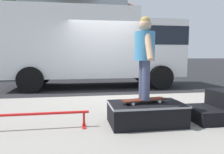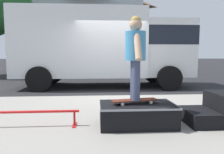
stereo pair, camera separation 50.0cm
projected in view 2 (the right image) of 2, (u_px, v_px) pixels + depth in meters
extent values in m
plane|color=black|center=(114.00, 96.00, 6.79)|extent=(140.00, 140.00, 0.00)
cube|color=gray|center=(127.00, 125.00, 3.81)|extent=(50.00, 5.00, 0.12)
cube|color=black|center=(137.00, 114.00, 3.62)|extent=(1.23, 0.74, 0.36)
cube|color=gray|center=(137.00, 105.00, 3.60)|extent=(1.25, 0.76, 0.03)
cube|color=black|center=(199.00, 117.00, 3.70)|extent=(0.48, 0.73, 0.24)
cylinder|color=red|center=(30.00, 112.00, 3.53)|extent=(1.60, 0.04, 0.04)
cylinder|color=red|center=(74.00, 118.00, 3.59)|extent=(0.04, 0.04, 0.24)
cube|color=red|center=(75.00, 125.00, 3.61)|extent=(0.06, 0.28, 0.01)
cube|color=#4C1E14|center=(135.00, 100.00, 3.59)|extent=(0.80, 0.36, 0.02)
cylinder|color=silver|center=(146.00, 100.00, 3.75)|extent=(0.06, 0.04, 0.05)
cylinder|color=silver|center=(151.00, 102.00, 3.58)|extent=(0.06, 0.04, 0.05)
cylinder|color=silver|center=(119.00, 102.00, 3.62)|extent=(0.06, 0.04, 0.05)
cylinder|color=silver|center=(122.00, 104.00, 3.44)|extent=(0.06, 0.04, 0.05)
cylinder|color=#3F4766|center=(134.00, 80.00, 3.64)|extent=(0.13, 0.13, 0.65)
cylinder|color=#3F4766|center=(136.00, 81.00, 3.48)|extent=(0.13, 0.13, 0.65)
cylinder|color=#3F8CBF|center=(135.00, 46.00, 3.50)|extent=(0.33, 0.33, 0.47)
cylinder|color=tan|center=(133.00, 47.00, 3.71)|extent=(0.10, 0.29, 0.45)
cylinder|color=tan|center=(138.00, 46.00, 3.30)|extent=(0.10, 0.29, 0.45)
sphere|color=tan|center=(136.00, 25.00, 3.47)|extent=(0.21, 0.21, 0.21)
sphere|color=tan|center=(136.00, 21.00, 3.46)|extent=(0.17, 0.17, 0.17)
cube|color=white|center=(81.00, 44.00, 8.72)|extent=(5.00, 2.35, 2.60)
cube|color=white|center=(164.00, 49.00, 8.97)|extent=(1.90, 2.16, 2.20)
cube|color=black|center=(165.00, 37.00, 8.92)|extent=(1.92, 2.19, 0.70)
cylinder|color=black|center=(153.00, 73.00, 10.24)|extent=(0.90, 0.28, 0.90)
cylinder|color=black|center=(169.00, 78.00, 7.91)|extent=(0.90, 0.28, 0.90)
cylinder|color=black|center=(53.00, 73.00, 9.92)|extent=(0.90, 0.28, 0.90)
cylinder|color=black|center=(39.00, 79.00, 7.59)|extent=(0.90, 0.28, 0.90)
sphere|color=#235628|center=(7.00, 8.00, 13.37)|extent=(3.14, 3.14, 3.14)
cube|color=silver|center=(90.00, 38.00, 21.14)|extent=(9.00, 7.50, 6.00)
cube|color=#B2ADA3|center=(88.00, 54.00, 17.33)|extent=(9.00, 0.50, 2.80)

